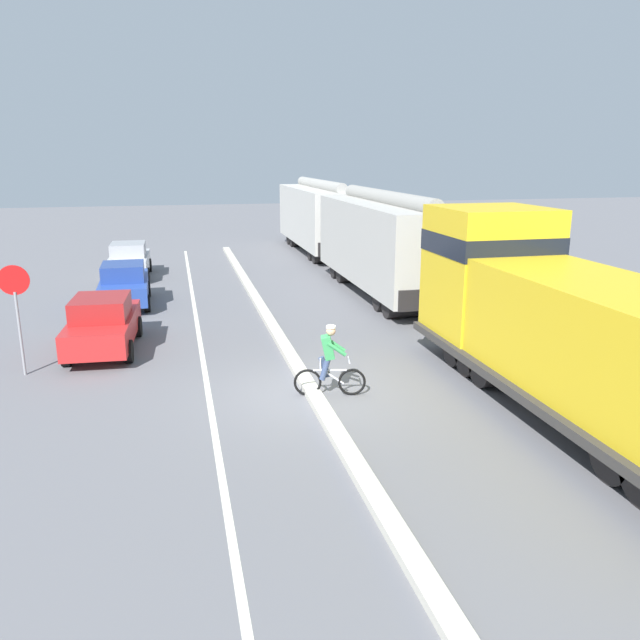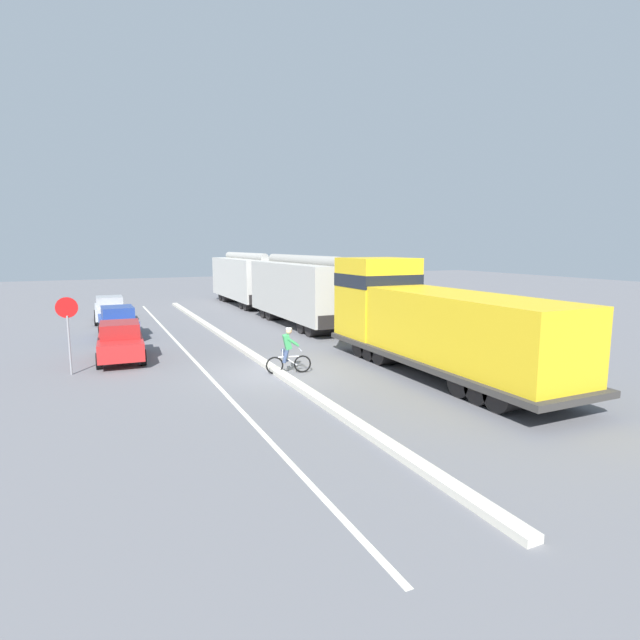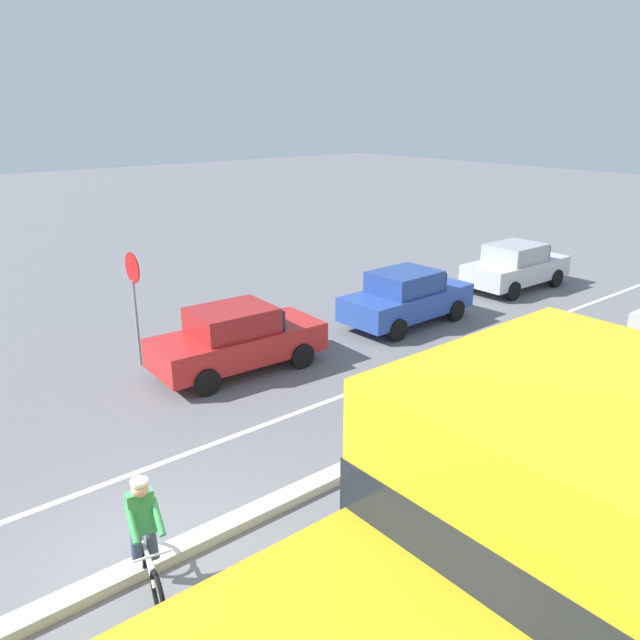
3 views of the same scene
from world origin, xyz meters
TOP-DOWN VIEW (x-y plane):
  - ground_plane at (0.00, 0.00)m, footprint 120.00×120.00m
  - median_curb at (0.00, 6.00)m, footprint 0.36×36.00m
  - lane_stripe at (-2.40, 6.00)m, footprint 0.14×36.00m
  - locomotive at (5.27, -2.05)m, footprint 3.10×11.61m
  - hopper_car_lead at (5.27, 10.11)m, footprint 2.90×10.60m
  - hopper_car_middle at (5.27, 21.71)m, footprint 2.90×10.60m
  - parked_car_red at (-5.13, 4.70)m, footprint 1.99×4.28m
  - parked_car_blue at (-4.92, 10.45)m, footprint 1.92×4.24m
  - parked_car_silver at (-5.09, 16.25)m, footprint 1.87×4.22m
  - cyclist at (0.39, -0.21)m, footprint 1.69×0.55m
  - stop_sign at (-6.96, 2.99)m, footprint 0.76×0.08m

SIDE VIEW (x-z plane):
  - ground_plane at x=0.00m, z-range 0.00..0.00m
  - lane_stripe at x=-2.40m, z-range 0.00..0.01m
  - median_curb at x=0.00m, z-range 0.00..0.16m
  - parked_car_red at x=-5.13m, z-range 0.01..1.63m
  - parked_car_blue at x=-4.92m, z-range 0.01..1.63m
  - parked_car_silver at x=-5.09m, z-range 0.01..1.63m
  - cyclist at x=0.39m, z-range -0.04..1.67m
  - locomotive at x=5.27m, z-range -0.30..3.90m
  - stop_sign at x=-6.96m, z-range 0.58..3.46m
  - hopper_car_lead at x=5.27m, z-range -0.01..4.17m
  - hopper_car_middle at x=5.27m, z-range -0.01..4.17m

